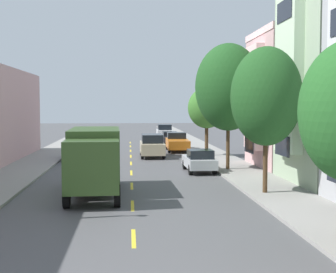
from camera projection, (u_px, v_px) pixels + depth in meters
name	position (u px, v px, depth m)	size (l,w,h in m)	color
ground_plane	(131.00, 159.00, 38.10)	(160.00, 160.00, 0.00)	#4C4C4F
sidewalk_left	(37.00, 162.00, 35.52)	(3.20, 120.00, 0.14)	gray
sidewalk_right	(222.00, 160.00, 36.69)	(3.20, 120.00, 0.14)	gray
lane_centerline_dashes	(131.00, 168.00, 32.63)	(0.14, 47.20, 0.01)	yellow
street_tree_second	(266.00, 96.00, 22.27)	(3.40, 3.40, 7.00)	#47331E
street_tree_third	(228.00, 87.00, 30.73)	(4.38, 4.38, 8.28)	#47331E
street_tree_farthest	(207.00, 108.00, 39.33)	(3.18, 3.18, 5.76)	#47331E
delivery_box_truck	(95.00, 157.00, 22.65)	(2.62, 7.46, 3.17)	#2D471E
parked_hatchback_silver	(199.00, 161.00, 30.45)	(1.82, 4.04, 1.50)	#B2B5BA
parked_suv_white	(164.00, 132.00, 60.99)	(2.06, 4.84, 1.93)	silver
parked_pickup_orange	(177.00, 142.00, 44.77)	(2.15, 5.35, 1.73)	orange
parked_sedan_charcoal	(170.00, 138.00, 52.69)	(1.83, 4.51, 1.43)	#333338
parked_hatchback_navy	(77.00, 151.00, 37.28)	(1.86, 4.05, 1.50)	navy
moving_champagne_sedan	(152.00, 145.00, 39.46)	(1.95, 4.80, 1.93)	tan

